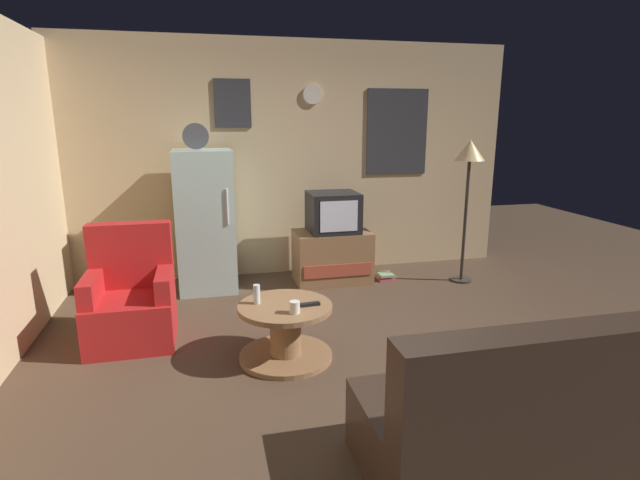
{
  "coord_description": "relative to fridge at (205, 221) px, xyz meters",
  "views": [
    {
      "loc": [
        -1.04,
        -3.33,
        1.82
      ],
      "look_at": [
        -0.05,
        0.9,
        0.75
      ],
      "focal_mm": 27.92,
      "sensor_mm": 36.0,
      "label": 1
    }
  ],
  "objects": [
    {
      "name": "wall_with_art",
      "position": [
        1.05,
        0.46,
        0.59
      ],
      "size": [
        5.2,
        0.12,
        2.68
      ],
      "color": "#D1B284",
      "rests_on": "ground_plane"
    },
    {
      "name": "wine_glass",
      "position": [
        0.35,
        -1.74,
        -0.24
      ],
      "size": [
        0.05,
        0.05,
        0.15
      ],
      "primitive_type": "cylinder",
      "color": "silver",
      "rests_on": "coffee_table"
    },
    {
      "name": "standing_lamp",
      "position": [
        2.83,
        -0.4,
        0.6
      ],
      "size": [
        0.32,
        0.32,
        1.59
      ],
      "color": "#332D28",
      "rests_on": "ground_plane"
    },
    {
      "name": "coffee_table",
      "position": [
        0.55,
        -1.81,
        -0.53
      ],
      "size": [
        0.72,
        0.72,
        0.44
      ],
      "color": "#8E6642",
      "rests_on": "ground_plane"
    },
    {
      "name": "mug_ceramic_white",
      "position": [
        0.59,
        -1.99,
        -0.27
      ],
      "size": [
        0.08,
        0.08,
        0.09
      ],
      "primitive_type": "cylinder",
      "color": "silver",
      "rests_on": "coffee_table"
    },
    {
      "name": "ground_plane",
      "position": [
        1.04,
        -1.99,
        -0.75
      ],
      "size": [
        12.0,
        12.0,
        0.0
      ],
      "primitive_type": "plane",
      "color": "#4C3828"
    },
    {
      "name": "armchair",
      "position": [
        -0.64,
        -1.17,
        -0.42
      ],
      "size": [
        0.68,
        0.68,
        0.96
      ],
      "color": "red",
      "rests_on": "ground_plane"
    },
    {
      "name": "crt_tv",
      "position": [
        1.38,
        -0.08,
        0.05
      ],
      "size": [
        0.54,
        0.51,
        0.44
      ],
      "color": "black",
      "rests_on": "tv_stand"
    },
    {
      "name": "remote_control",
      "position": [
        0.73,
        -1.87,
        -0.3
      ],
      "size": [
        0.15,
        0.06,
        0.02
      ],
      "primitive_type": "cube",
      "rotation": [
        0.0,
        0.0,
        0.08
      ],
      "color": "black",
      "rests_on": "coffee_table"
    },
    {
      "name": "fridge",
      "position": [
        0.0,
        0.0,
        0.0
      ],
      "size": [
        0.6,
        0.62,
        1.77
      ],
      "color": "silver",
      "rests_on": "ground_plane"
    },
    {
      "name": "tv_stand",
      "position": [
        1.38,
        -0.08,
        -0.46
      ],
      "size": [
        0.84,
        0.53,
        0.58
      ],
      "color": "#8E6642",
      "rests_on": "ground_plane"
    },
    {
      "name": "couch",
      "position": [
        1.57,
        -3.37,
        -0.44
      ],
      "size": [
        1.7,
        0.8,
        0.92
      ],
      "color": "#38281E",
      "rests_on": "ground_plane"
    },
    {
      "name": "book_stack",
      "position": [
        1.99,
        -0.17,
        -0.72
      ],
      "size": [
        0.22,
        0.18,
        0.08
      ],
      "color": "#C05065",
      "rests_on": "ground_plane"
    }
  ]
}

